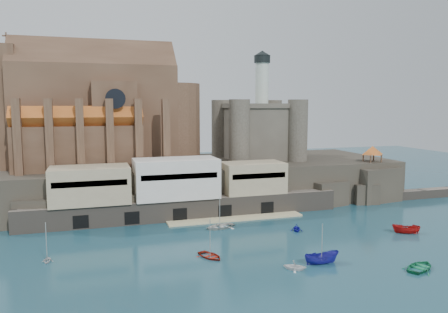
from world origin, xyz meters
TOP-DOWN VIEW (x-y plane):
  - ground at (0.00, 0.00)m, footprint 300.00×300.00m
  - promontory at (-0.19, 39.37)m, footprint 100.00×36.00m
  - quay at (-10.19, 23.07)m, footprint 70.00×12.00m
  - church at (-24.13, 41.85)m, footprint 47.00×25.93m
  - castle_keep at (16.08, 41.08)m, footprint 21.20×21.20m
  - rock_outcrop at (42.00, 25.84)m, footprint 14.50×10.50m
  - pavilion at (42.00, 26.00)m, footprint 6.40×6.40m
  - boat_0 at (-9.72, -3.32)m, footprint 3.81×2.38m
  - boat_1 at (0.98, -12.34)m, footprint 3.14×3.49m
  - boat_2 at (6.17, -11.23)m, footprint 2.32×2.26m
  - boat_3 at (19.33, -17.69)m, footprint 3.11×4.44m
  - boat_4 at (-34.87, 2.36)m, footprint 2.39×1.63m
  - boat_5 at (30.00, -1.76)m, footprint 2.69×2.66m
  - boat_6 at (-3.33, 12.43)m, footprint 2.47×4.70m
  - boat_7 at (10.57, 6.09)m, footprint 3.26×2.64m

SIDE VIEW (x-z plane):
  - ground at x=0.00m, z-range 0.00..0.00m
  - boat_0 at x=-9.72m, z-range -2.58..2.58m
  - boat_1 at x=0.98m, z-range -1.73..1.73m
  - boat_2 at x=6.17m, z-range -2.90..2.90m
  - boat_3 at x=19.33m, z-range -3.04..3.04m
  - boat_4 at x=-34.87m, z-range -1.30..1.30m
  - boat_5 at x=30.00m, z-range -2.65..2.65m
  - boat_6 at x=-3.33m, z-range -3.16..3.16m
  - boat_7 at x=10.57m, z-range -1.63..1.63m
  - rock_outcrop at x=42.00m, z-range -0.33..8.37m
  - promontory at x=-0.19m, z-range -0.08..9.92m
  - quay at x=-10.19m, z-range -0.46..12.59m
  - pavilion at x=42.00m, z-range 10.03..15.43m
  - castle_keep at x=16.08m, z-range 3.66..32.96m
  - church at x=-24.13m, z-range 6.88..37.38m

